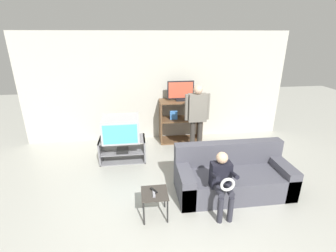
{
  "coord_description": "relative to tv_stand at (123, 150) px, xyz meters",
  "views": [
    {
      "loc": [
        -0.5,
        -2.32,
        2.54
      ],
      "look_at": [
        0.05,
        1.93,
        0.9
      ],
      "focal_mm": 26.0,
      "sensor_mm": 36.0,
      "label": 1
    }
  ],
  "objects": [
    {
      "name": "tv_stand",
      "position": [
        0.0,
        0.0,
        0.0
      ],
      "size": [
        0.94,
        0.48,
        0.49
      ],
      "color": "slate",
      "rests_on": "ground_plane"
    },
    {
      "name": "remote_control_black",
      "position": [
        0.53,
        -1.74,
        0.17
      ],
      "size": [
        0.11,
        0.14,
        0.02
      ],
      "primitive_type": "cube",
      "rotation": [
        0.0,
        0.0,
        0.56
      ],
      "color": "black",
      "rests_on": "snack_table"
    },
    {
      "name": "television_flat",
      "position": [
        1.37,
        0.85,
        1.02
      ],
      "size": [
        0.63,
        0.2,
        0.46
      ],
      "color": "black",
      "rests_on": "media_shelf"
    },
    {
      "name": "snack_table",
      "position": [
        0.53,
        -1.79,
        0.1
      ],
      "size": [
        0.38,
        0.38,
        0.4
      ],
      "color": "#38332D",
      "rests_on": "ground_plane"
    },
    {
      "name": "media_shelf",
      "position": [
        1.38,
        0.85,
        0.29
      ],
      "size": [
        1.02,
        0.49,
        1.04
      ],
      "color": "brown",
      "rests_on": "ground_plane"
    },
    {
      "name": "couch",
      "position": [
        1.88,
        -1.34,
        0.03
      ],
      "size": [
        1.89,
        0.81,
        0.8
      ],
      "color": "#4C4C56",
      "rests_on": "ground_plane"
    },
    {
      "name": "person_seated_child",
      "position": [
        1.52,
        -1.82,
        0.32
      ],
      "size": [
        0.33,
        0.43,
        0.96
      ],
      "color": "#2D2D38",
      "rests_on": "ground_plane"
    },
    {
      "name": "remote_control_white",
      "position": [
        0.52,
        -1.83,
        0.17
      ],
      "size": [
        0.04,
        0.15,
        0.02
      ],
      "primitive_type": "cube",
      "rotation": [
        0.0,
        0.0,
        -0.03
      ],
      "color": "gray",
      "rests_on": "snack_table"
    },
    {
      "name": "ground_plane",
      "position": [
        0.85,
        -2.37,
        -0.24
      ],
      "size": [
        18.0,
        18.0,
        0.0
      ],
      "primitive_type": "plane",
      "color": "#ADADA3"
    },
    {
      "name": "person_standing_adult",
      "position": [
        1.6,
        0.09,
        0.7
      ],
      "size": [
        0.53,
        0.2,
        1.56
      ],
      "color": "#3D3833",
      "rests_on": "ground_plane"
    },
    {
      "name": "television_main",
      "position": [
        -0.0,
        -0.01,
        0.48
      ],
      "size": [
        0.74,
        0.64,
        0.47
      ],
      "color": "#B2B2B7",
      "rests_on": "tv_stand"
    },
    {
      "name": "wall_back",
      "position": [
        0.85,
        1.16,
        1.06
      ],
      "size": [
        6.4,
        0.06,
        2.6
      ],
      "color": "beige",
      "rests_on": "ground_plane"
    }
  ]
}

